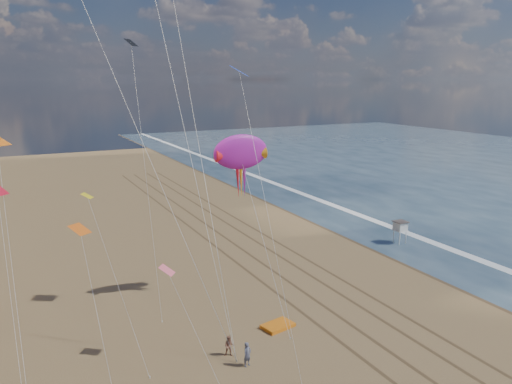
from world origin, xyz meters
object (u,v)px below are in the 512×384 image
show_kite (241,152)px  lifeguard_stand (400,226)px  kite_flyer_a (247,354)px  kite_flyer_b (229,346)px  grounded_kite (278,326)px

show_kite → lifeguard_stand: bearing=11.6°
lifeguard_stand → show_kite: 26.61m
kite_flyer_a → kite_flyer_b: bearing=85.6°
kite_flyer_b → kite_flyer_a: bearing=-44.5°
lifeguard_stand → kite_flyer_b: 32.13m
lifeguard_stand → kite_flyer_a: 32.42m
lifeguard_stand → kite_flyer_a: lifeguard_stand is taller
lifeguard_stand → grounded_kite: size_ratio=1.10×
lifeguard_stand → kite_flyer_b: size_ratio=1.80×
kite_flyer_a → grounded_kite: bearing=17.2°
lifeguard_stand → grounded_kite: 26.56m
grounded_kite → show_kite: show_kite is taller
grounded_kite → kite_flyer_b: bearing=-169.4°
show_kite → kite_flyer_a: bearing=-113.5°
show_kite → kite_flyer_b: (-5.29, -9.06, -12.58)m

